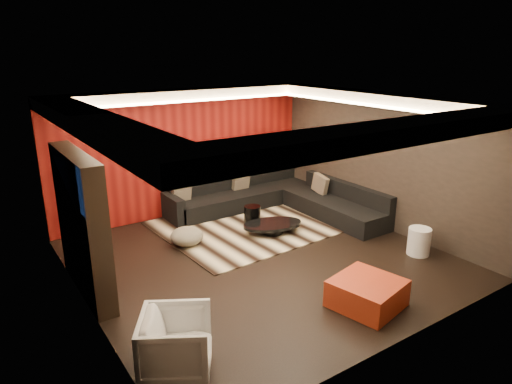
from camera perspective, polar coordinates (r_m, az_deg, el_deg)
floor at (r=8.29m, az=0.61°, el=-8.40°), size 6.00×6.00×0.02m
ceiling at (r=7.50m, az=0.69°, el=11.36°), size 6.00×6.00×0.02m
wall_back at (r=10.32m, az=-8.95°, el=4.92°), size 6.00×0.02×2.80m
wall_left at (r=6.63m, az=-21.29°, el=-3.26°), size 0.02×6.00×2.80m
wall_right at (r=9.76m, az=15.37°, el=3.78°), size 0.02×6.00×2.80m
red_feature_wall at (r=10.28m, az=-8.86°, el=4.89°), size 5.98×0.05×2.78m
soffit_back at (r=9.84m, az=-8.52°, el=11.95°), size 6.00×0.60×0.22m
soffit_front at (r=5.54m, az=16.94°, el=7.13°), size 6.00×0.60×0.22m
soffit_left at (r=6.39m, az=-19.86°, el=8.15°), size 0.60×4.80×0.22m
soffit_right at (r=9.31m, az=14.74°, el=11.27°), size 0.60×4.80×0.22m
cove_back at (r=9.55m, az=-7.58°, el=11.28°), size 4.80×0.08×0.04m
cove_front at (r=5.77m, az=14.26°, el=6.83°), size 4.80×0.08×0.04m
cove_left at (r=6.49m, az=-16.87°, el=7.76°), size 0.08×4.80×0.04m
cove_right at (r=9.07m, az=13.24°, el=10.65°), size 0.08×4.80×0.04m
tv_surround at (r=7.32m, az=-20.93°, el=-3.81°), size 0.30×2.00×2.20m
tv_screen at (r=7.24m, az=-20.01°, el=-0.99°), size 0.04×1.30×0.80m
tv_shelf at (r=7.50m, az=-19.41°, el=-6.43°), size 0.04×1.60×0.04m
rug at (r=9.87m, az=0.04°, el=-3.88°), size 4.14×3.20×0.02m
coffee_table at (r=9.32m, az=2.07°, el=-4.49°), size 1.50×1.50×0.21m
drum_stool at (r=9.69m, az=-0.47°, el=-2.94°), size 0.43×0.43×0.41m
striped_pouf at (r=8.83m, az=-8.65°, el=-5.49°), size 0.74×0.74×0.34m
white_side_table at (r=8.87m, az=19.70°, el=-5.83°), size 0.47×0.47×0.51m
orange_ottoman at (r=7.01m, az=13.70°, el=-12.19°), size 1.08×1.08×0.40m
armchair at (r=5.62m, az=-9.96°, el=-18.08°), size 1.10×1.09×0.74m
sectional_sofa at (r=10.53m, az=2.60°, el=-1.04°), size 3.65×3.50×0.75m
throw_pillows at (r=10.44m, az=-0.91°, el=0.86°), size 3.17×1.63×0.50m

